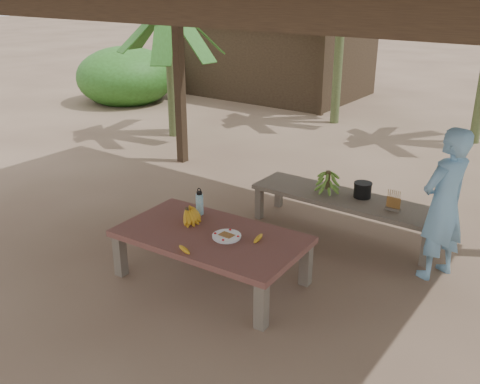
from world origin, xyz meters
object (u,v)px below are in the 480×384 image
Objects in this scene: water_flask at (200,203)px; woman at (444,205)px; work_table at (211,240)px; cooking_pot at (363,190)px; plate at (227,236)px; bench at (345,201)px; ripe_banana_bunch at (187,214)px.

woman is (2.15, 1.09, 0.14)m from water_flask.
work_table is 0.52m from water_flask.
cooking_pot is at bearing 64.99° from work_table.
work_table is 6.34× the size of water_flask.
plate is 0.64m from water_flask.
bench is 1.28m from woman.
work_table is 6.70× the size of ripe_banana_bunch.
cooking_pot is 1.14m from woman.
cooking_pot is at bearing 34.49° from bench.
woman is (1.76, 1.38, 0.33)m from work_table.
cooking_pot is 0.13× the size of woman.
bench is 11.09× the size of cooking_pot.
woman is (1.17, -0.35, 0.37)m from bench.
cooking_pot reaches higher than plate.
water_flask reaches higher than cooking_pot.
plate is at bearing -25.39° from woman.
ripe_banana_bunch is 0.55m from plate.
water_flask is at bearing -124.32° from bench.
woman is (1.02, -0.46, 0.23)m from cooking_pot.
bench is at bearing 60.18° from ripe_banana_bunch.
plate is at bearing -107.17° from cooking_pot.
plate is 1.39× the size of cooking_pot.
water_flask is at bearing 139.37° from work_table.
bench is at bearing 68.31° from work_table.
bench is 1.75m from water_flask.
woman reaches higher than water_flask.
plate is at bearing -6.24° from ripe_banana_bunch.
water_flask reaches higher than plate.
plate is (0.18, 0.01, 0.08)m from work_table.
ripe_banana_bunch is 1.39× the size of cooking_pot.
water_flask is 1.47× the size of cooking_pot.
bench is at bearing 55.92° from water_flask.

